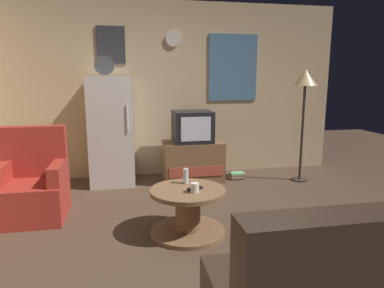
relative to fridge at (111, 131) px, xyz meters
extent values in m
plane|color=#4C3828|center=(0.88, -2.06, -0.75)|extent=(12.00, 12.00, 0.00)
cube|color=#D1B284|center=(0.88, 0.39, 0.54)|extent=(5.20, 0.10, 2.58)
cube|color=teal|center=(1.85, 0.33, 0.87)|extent=(0.76, 0.02, 1.00)
cube|color=#333338|center=(0.03, 0.33, 1.18)|extent=(0.40, 0.02, 0.52)
cylinder|color=silver|center=(0.93, 0.33, 1.28)|extent=(0.22, 0.03, 0.22)
cube|color=silver|center=(0.00, 0.00, 0.00)|extent=(0.60, 0.60, 1.50)
cylinder|color=silver|center=(0.22, -0.30, 0.20)|extent=(0.02, 0.02, 0.36)
cylinder|color=#4C4C51|center=(-0.05, -0.08, 0.89)|extent=(0.26, 0.04, 0.26)
cube|color=brown|center=(1.14, -0.10, -0.47)|extent=(0.84, 0.52, 0.58)
cube|color=#AD4733|center=(1.14, -0.36, -0.55)|extent=(0.76, 0.01, 0.14)
cube|color=black|center=(1.13, -0.10, 0.04)|extent=(0.54, 0.50, 0.44)
cube|color=silver|center=(1.13, -0.35, 0.04)|extent=(0.41, 0.01, 0.33)
cylinder|color=#332D28|center=(2.68, -0.39, -0.74)|extent=(0.24, 0.24, 0.02)
cylinder|color=#332D28|center=(2.68, -0.39, -0.05)|extent=(0.04, 0.04, 1.40)
cone|color=#F2D18C|center=(2.68, -0.39, 0.73)|extent=(0.32, 0.32, 0.22)
cylinder|color=brown|center=(0.75, -1.81, -0.73)|extent=(0.72, 0.72, 0.04)
cylinder|color=brown|center=(0.75, -1.81, -0.53)|extent=(0.24, 0.24, 0.41)
cylinder|color=brown|center=(0.75, -1.81, -0.33)|extent=(0.72, 0.72, 0.04)
cylinder|color=silver|center=(0.76, -1.63, -0.23)|extent=(0.05, 0.05, 0.15)
cylinder|color=silver|center=(0.80, -1.92, -0.26)|extent=(0.08, 0.08, 0.09)
cube|color=black|center=(0.81, -1.84, -0.30)|extent=(0.16, 0.09, 0.02)
cube|color=#A52D23|center=(-0.81, -1.14, -0.55)|extent=(0.68, 0.68, 0.40)
cube|color=#A52D23|center=(-0.81, -0.88, -0.07)|extent=(0.68, 0.16, 0.56)
cube|color=#A52D23|center=(-1.09, -1.14, -0.25)|extent=(0.12, 0.60, 0.20)
cube|color=#A52D23|center=(-0.53, -1.14, -0.25)|extent=(0.12, 0.60, 0.20)
cube|color=#AD7BAF|center=(1.80, -0.15, -0.74)|extent=(0.20, 0.13, 0.02)
cube|color=gray|center=(1.80, -0.15, -0.72)|extent=(0.19, 0.16, 0.03)
cube|color=#845F4D|center=(1.80, -0.15, -0.69)|extent=(0.21, 0.15, 0.03)
cube|color=#6BBA82|center=(1.80, -0.15, -0.67)|extent=(0.21, 0.14, 0.02)
camera|label=1|loc=(0.19, -4.90, 0.73)|focal=32.49mm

